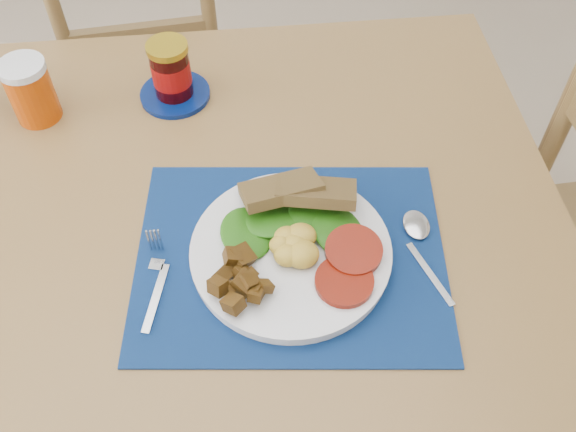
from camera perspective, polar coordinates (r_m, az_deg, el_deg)
The scene contains 8 objects.
table at distance 1.16m, azimuth -12.39°, elevation -1.19°, with size 1.40×0.90×0.75m.
chair_far at distance 1.73m, azimuth -12.54°, elevation 14.08°, with size 0.42×0.41×1.05m.
placemat at distance 0.99m, azimuth 0.24°, elevation -3.66°, with size 0.47×0.37×0.00m, color black.
breakfast_plate at distance 0.97m, azimuth -0.08°, elevation -3.13°, with size 0.30×0.30×0.07m.
fork at distance 0.99m, azimuth -11.61°, elevation -5.29°, with size 0.04×0.17×0.00m.
spoon at distance 1.03m, azimuth 11.66°, elevation -2.11°, with size 0.05×0.18×0.01m.
juice_glass at distance 1.25m, azimuth -21.85°, elevation 10.17°, with size 0.08×0.08×0.11m, color #B53C04.
jam_on_saucer at distance 1.23m, azimuth -10.30°, elevation 12.28°, with size 0.13×0.13×0.12m.
Camera 1 is at (0.18, -0.50, 1.57)m, focal length 40.00 mm.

